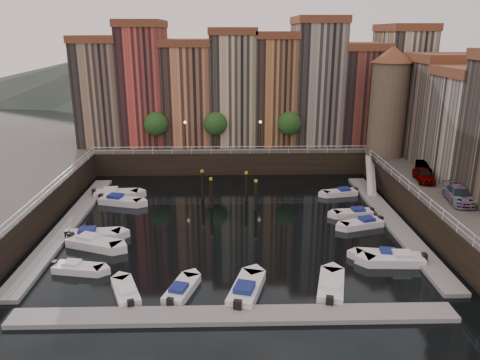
{
  "coord_description": "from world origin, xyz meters",
  "views": [
    {
      "loc": [
        -0.28,
        -44.21,
        18.32
      ],
      "look_at": [
        0.95,
        4.0,
        3.09
      ],
      "focal_mm": 35.0,
      "sensor_mm": 36.0,
      "label": 1
    }
  ],
  "objects_px": {
    "boat_left_2": "(93,235)",
    "car_b": "(423,168)",
    "corner_tower": "(389,100)",
    "gangway": "(371,173)",
    "boat_left_1": "(93,243)",
    "car_c": "(459,196)",
    "car_a": "(424,176)",
    "mooring_pilings": "(229,191)",
    "boat_left_0": "(77,268)"
  },
  "relations": [
    {
      "from": "mooring_pilings",
      "to": "car_a",
      "type": "relative_size",
      "value": 1.52
    },
    {
      "from": "gangway",
      "to": "boat_left_2",
      "type": "distance_m",
      "value": 33.16
    },
    {
      "from": "mooring_pilings",
      "to": "boat_left_0",
      "type": "distance_m",
      "value": 19.42
    },
    {
      "from": "boat_left_1",
      "to": "car_a",
      "type": "bearing_deg",
      "value": 36.98
    },
    {
      "from": "boat_left_2",
      "to": "car_b",
      "type": "relative_size",
      "value": 1.21
    },
    {
      "from": "corner_tower",
      "to": "mooring_pilings",
      "type": "xyz_separation_m",
      "value": [
        -20.29,
        -9.76,
        -8.54
      ]
    },
    {
      "from": "gangway",
      "to": "mooring_pilings",
      "type": "bearing_deg",
      "value": -163.16
    },
    {
      "from": "gangway",
      "to": "boat_left_1",
      "type": "relative_size",
      "value": 1.57
    },
    {
      "from": "mooring_pilings",
      "to": "boat_left_1",
      "type": "xyz_separation_m",
      "value": [
        -12.11,
        -10.57,
        -1.25
      ]
    },
    {
      "from": "boat_left_2",
      "to": "boat_left_1",
      "type": "bearing_deg",
      "value": -79.52
    },
    {
      "from": "boat_left_0",
      "to": "car_a",
      "type": "xyz_separation_m",
      "value": [
        33.06,
        13.38,
        3.38
      ]
    },
    {
      "from": "car_c",
      "to": "car_a",
      "type": "bearing_deg",
      "value": 105.46
    },
    {
      "from": "boat_left_2",
      "to": "boat_left_0",
      "type": "bearing_deg",
      "value": -91.28
    },
    {
      "from": "car_a",
      "to": "car_b",
      "type": "bearing_deg",
      "value": 75.37
    },
    {
      "from": "boat_left_1",
      "to": "car_b",
      "type": "height_order",
      "value": "car_b"
    },
    {
      "from": "corner_tower",
      "to": "boat_left_0",
      "type": "relative_size",
      "value": 3.24
    },
    {
      "from": "corner_tower",
      "to": "boat_left_2",
      "type": "bearing_deg",
      "value": -150.69
    },
    {
      "from": "boat_left_1",
      "to": "car_b",
      "type": "distance_m",
      "value": 36.3
    },
    {
      "from": "gangway",
      "to": "car_c",
      "type": "height_order",
      "value": "car_c"
    },
    {
      "from": "boat_left_1",
      "to": "car_c",
      "type": "relative_size",
      "value": 1.07
    },
    {
      "from": "gangway",
      "to": "boat_left_1",
      "type": "height_order",
      "value": "gangway"
    },
    {
      "from": "gangway",
      "to": "boat_left_0",
      "type": "bearing_deg",
      "value": -145.46
    },
    {
      "from": "boat_left_0",
      "to": "boat_left_2",
      "type": "bearing_deg",
      "value": 104.62
    },
    {
      "from": "gangway",
      "to": "car_c",
      "type": "relative_size",
      "value": 1.68
    },
    {
      "from": "corner_tower",
      "to": "boat_left_2",
      "type": "relative_size",
      "value": 2.73
    },
    {
      "from": "gangway",
      "to": "corner_tower",
      "type": "bearing_deg",
      "value": 57.2
    },
    {
      "from": "mooring_pilings",
      "to": "gangway",
      "type": "bearing_deg",
      "value": 16.84
    },
    {
      "from": "corner_tower",
      "to": "mooring_pilings",
      "type": "distance_m",
      "value": 24.08
    },
    {
      "from": "corner_tower",
      "to": "mooring_pilings",
      "type": "relative_size",
      "value": 2.21
    },
    {
      "from": "boat_left_0",
      "to": "car_c",
      "type": "distance_m",
      "value": 34.65
    },
    {
      "from": "boat_left_2",
      "to": "car_b",
      "type": "bearing_deg",
      "value": 10.6
    },
    {
      "from": "corner_tower",
      "to": "gangway",
      "type": "distance_m",
      "value": 9.86
    },
    {
      "from": "corner_tower",
      "to": "car_c",
      "type": "xyz_separation_m",
      "value": [
        1.31,
        -17.89,
        -6.48
      ]
    },
    {
      "from": "mooring_pilings",
      "to": "boat_left_1",
      "type": "height_order",
      "value": "mooring_pilings"
    },
    {
      "from": "mooring_pilings",
      "to": "car_c",
      "type": "relative_size",
      "value": 1.26
    },
    {
      "from": "corner_tower",
      "to": "car_c",
      "type": "height_order",
      "value": "corner_tower"
    },
    {
      "from": "boat_left_0",
      "to": "car_a",
      "type": "bearing_deg",
      "value": 32.45
    },
    {
      "from": "boat_left_0",
      "to": "boat_left_1",
      "type": "height_order",
      "value": "boat_left_1"
    },
    {
      "from": "boat_left_1",
      "to": "boat_left_2",
      "type": "height_order",
      "value": "boat_left_1"
    },
    {
      "from": "mooring_pilings",
      "to": "boat_left_1",
      "type": "distance_m",
      "value": 16.12
    },
    {
      "from": "car_a",
      "to": "boat_left_1",
      "type": "bearing_deg",
      "value": -158.45
    },
    {
      "from": "boat_left_0",
      "to": "car_b",
      "type": "bearing_deg",
      "value": 35.97
    },
    {
      "from": "corner_tower",
      "to": "car_b",
      "type": "bearing_deg",
      "value": -78.29
    },
    {
      "from": "gangway",
      "to": "car_b",
      "type": "xyz_separation_m",
      "value": [
        4.66,
        -3.98,
        1.77
      ]
    },
    {
      "from": "car_b",
      "to": "car_c",
      "type": "relative_size",
      "value": 0.84
    },
    {
      "from": "boat_left_0",
      "to": "boat_left_2",
      "type": "xyz_separation_m",
      "value": [
        -0.47,
        6.36,
        0.06
      ]
    },
    {
      "from": "mooring_pilings",
      "to": "boat_left_2",
      "type": "height_order",
      "value": "mooring_pilings"
    },
    {
      "from": "corner_tower",
      "to": "boat_left_2",
      "type": "height_order",
      "value": "corner_tower"
    },
    {
      "from": "gangway",
      "to": "car_a",
      "type": "relative_size",
      "value": 2.02
    },
    {
      "from": "corner_tower",
      "to": "mooring_pilings",
      "type": "bearing_deg",
      "value": -154.3
    }
  ]
}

